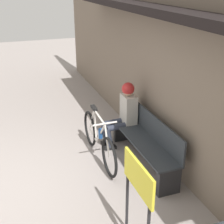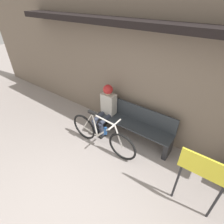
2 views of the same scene
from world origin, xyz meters
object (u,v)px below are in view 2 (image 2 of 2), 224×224
object	(u,v)px
signboard	(203,174)
person_seated	(106,106)
bicycle	(102,135)
park_bench_near	(134,124)

from	to	relation	value
signboard	person_seated	bearing A→B (deg)	161.38
person_seated	bicycle	bearing A→B (deg)	-61.08
park_bench_near	signboard	bearing A→B (deg)	-29.19
bicycle	person_seated	distance (m)	0.75
park_bench_near	person_seated	bearing A→B (deg)	-171.16
signboard	park_bench_near	bearing A→B (deg)	150.81
bicycle	park_bench_near	bearing A→B (deg)	60.74
park_bench_near	bicycle	distance (m)	0.81
person_seated	signboard	world-z (taller)	person_seated
park_bench_near	person_seated	size ratio (longest dim) A/B	1.53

